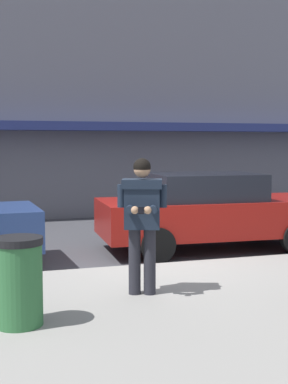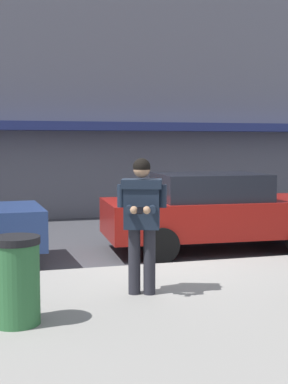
{
  "view_description": "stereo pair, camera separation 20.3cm",
  "coord_description": "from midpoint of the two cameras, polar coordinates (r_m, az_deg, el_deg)",
  "views": [
    {
      "loc": [
        -2.74,
        -8.5,
        2.14
      ],
      "look_at": [
        -0.64,
        -1.75,
        1.49
      ],
      "focal_mm": 50.0,
      "sensor_mm": 36.0,
      "label": 1
    },
    {
      "loc": [
        -2.55,
        -8.56,
        2.14
      ],
      "look_at": [
        -0.64,
        -1.75,
        1.49
      ],
      "focal_mm": 50.0,
      "sensor_mm": 36.0,
      "label": 2
    }
  ],
  "objects": [
    {
      "name": "ground_plane",
      "position": [
        9.19,
        1.56,
        -8.22
      ],
      "size": [
        80.0,
        80.0,
        0.0
      ],
      "primitive_type": "plane",
      "color": "#3D3D42"
    },
    {
      "name": "curb_paint_line",
      "position": [
        9.57,
        7.26,
        -7.7
      ],
      "size": [
        28.0,
        0.12,
        0.01
      ],
      "primitive_type": "cube",
      "color": "silver",
      "rests_on": "ground"
    },
    {
      "name": "parked_sedan_mid",
      "position": [
        10.76,
        8.23,
        -2.0
      ],
      "size": [
        4.58,
        2.09,
        1.54
      ],
      "color": "maroon",
      "rests_on": "ground"
    },
    {
      "name": "man_texting_on_phone",
      "position": [
        6.99,
        0.6,
        -2.05
      ],
      "size": [
        0.62,
        0.65,
        1.81
      ],
      "color": "#23232B",
      "rests_on": "sidewalk"
    },
    {
      "name": "trash_bin",
      "position": [
        6.1,
        -12.56,
        -9.18
      ],
      "size": [
        0.55,
        0.55,
        0.98
      ],
      "color": "#2D6638",
      "rests_on": "sidewalk"
    }
  ]
}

